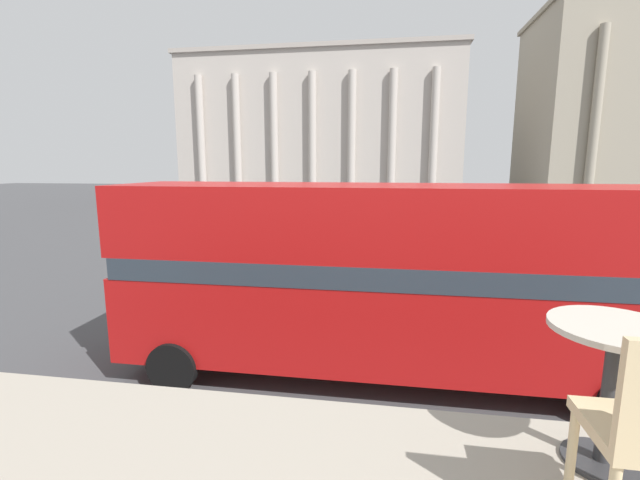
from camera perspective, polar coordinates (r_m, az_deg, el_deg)
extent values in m
cylinder|color=black|center=(11.80, 30.29, -12.00)|extent=(1.07, 0.22, 1.07)
cylinder|color=black|center=(9.69, 35.83, -17.30)|extent=(1.07, 0.22, 1.07)
cylinder|color=black|center=(11.84, -13.24, -10.80)|extent=(1.07, 0.22, 1.07)
cylinder|color=black|center=(9.74, -19.11, -15.78)|extent=(1.07, 0.22, 1.07)
cube|color=#B71414|center=(9.50, 8.47, -10.00)|extent=(11.40, 2.54, 1.83)
cube|color=#2D3842|center=(9.18, 8.65, -3.30)|extent=(11.17, 2.56, 0.45)
cube|color=#B71414|center=(9.01, 8.80, 2.62)|extent=(11.40, 2.54, 1.46)
cylinder|color=#2D2D30|center=(2.81, 33.30, -23.38)|extent=(0.36, 0.36, 0.02)
cylinder|color=#2D2D30|center=(2.64, 34.05, -16.94)|extent=(0.07, 0.07, 0.68)
cylinder|color=beige|center=(2.51, 34.83, -9.62)|extent=(0.60, 0.60, 0.03)
cylinder|color=#D1B789|center=(2.38, 30.50, -23.52)|extent=(0.04, 0.04, 0.44)
cube|color=#BCB2A8|center=(55.66, 0.04, 14.17)|extent=(33.62, 10.46, 17.63)
cube|color=#ADA399|center=(57.05, 0.04, 23.28)|extent=(34.22, 11.06, 0.50)
cylinder|color=#BCB2A8|center=(54.00, -15.57, 12.54)|extent=(0.90, 0.90, 14.99)
cylinder|color=#BCB2A8|center=(52.31, -10.99, 12.81)|extent=(0.90, 0.90, 14.99)
cylinder|color=#BCB2A8|center=(50.96, -6.12, 13.02)|extent=(0.90, 0.90, 14.99)
cylinder|color=#BCB2A8|center=(49.98, -1.03, 13.13)|extent=(0.90, 0.90, 14.99)
cylinder|color=#BCB2A8|center=(49.39, 4.24, 13.15)|extent=(0.90, 0.90, 14.99)
cylinder|color=#BCB2A8|center=(49.20, 9.58, 13.05)|extent=(0.90, 0.90, 14.99)
cylinder|color=#BCB2A8|center=(49.41, 14.92, 12.85)|extent=(0.90, 0.90, 14.99)
cylinder|color=#A39984|center=(50.03, 32.81, 13.10)|extent=(0.90, 0.90, 17.60)
cylinder|color=black|center=(13.69, -8.33, -1.25)|extent=(0.12, 0.12, 4.08)
cube|color=black|center=(13.43, -7.76, 5.40)|extent=(0.20, 0.24, 0.70)
sphere|color=green|center=(13.38, -7.32, 6.04)|extent=(0.14, 0.14, 0.14)
cylinder|color=black|center=(19.04, 2.88, 1.61)|extent=(0.12, 0.12, 3.85)
cube|color=black|center=(18.86, 3.47, 6.04)|extent=(0.20, 0.24, 0.70)
sphere|color=green|center=(18.84, 3.80, 6.49)|extent=(0.14, 0.14, 0.14)
cylinder|color=#282B33|center=(14.25, 12.72, -7.67)|extent=(0.14, 0.14, 0.85)
cylinder|color=#282B33|center=(14.26, 13.45, -7.68)|extent=(0.14, 0.14, 0.85)
cylinder|color=black|center=(14.05, 13.21, -4.72)|extent=(0.32, 0.32, 0.67)
sphere|color=tan|center=(13.94, 13.28, -2.93)|extent=(0.23, 0.23, 0.23)
cylinder|color=#282B33|center=(16.37, -9.26, -5.21)|extent=(0.14, 0.14, 0.87)
cylinder|color=#282B33|center=(16.32, -8.66, -5.24)|extent=(0.14, 0.14, 0.87)
cylinder|color=#606638|center=(16.16, -9.04, -2.56)|extent=(0.32, 0.32, 0.69)
sphere|color=tan|center=(16.07, -9.08, -0.95)|extent=(0.24, 0.24, 0.24)
cylinder|color=#282B33|center=(30.43, -1.57, 1.86)|extent=(0.14, 0.14, 0.83)
cylinder|color=#282B33|center=(30.40, -1.24, 1.86)|extent=(0.14, 0.14, 0.83)
cylinder|color=#B22323|center=(30.32, -1.41, 3.26)|extent=(0.32, 0.32, 0.66)
sphere|color=tan|center=(30.27, -1.41, 4.09)|extent=(0.23, 0.23, 0.23)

